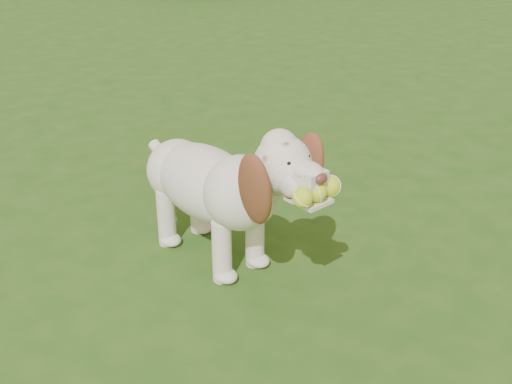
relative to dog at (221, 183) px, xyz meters
name	(u,v)px	position (x,y,z in m)	size (l,w,h in m)	color
ground	(248,260)	(0.11, -0.04, -0.40)	(80.00, 80.00, 0.00)	#224D16
dog	(221,183)	(0.00, 0.00, 0.00)	(0.66, 1.14, 0.76)	white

